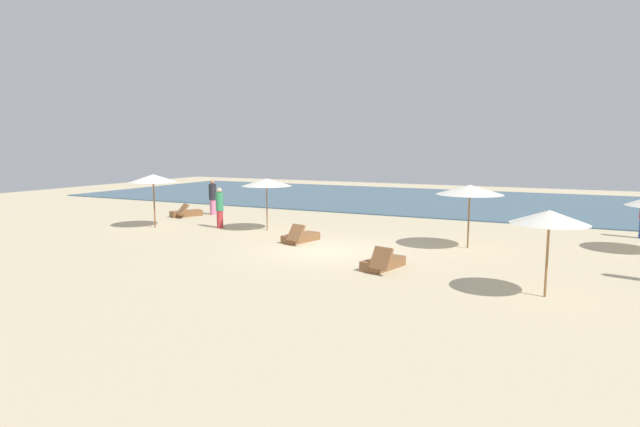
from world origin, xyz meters
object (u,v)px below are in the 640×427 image
object	(u,v)px
lounger_3	(186,213)
person_2	(220,208)
umbrella_2	(153,178)
umbrella_3	(549,217)
umbrella_1	(470,190)
lounger_2	(300,237)
lounger_1	(383,263)
person_1	(213,197)
umbrella_0	(267,182)

from	to	relation	value
lounger_3	person_2	bearing A→B (deg)	-30.28
umbrella_2	lounger_3	size ratio (longest dim) A/B	1.28
lounger_3	umbrella_3	bearing A→B (deg)	-22.86
umbrella_1	lounger_2	bearing A→B (deg)	-165.22
umbrella_3	lounger_1	xyz separation A→B (m)	(-4.28, 0.94, -1.70)
umbrella_2	person_1	xyz separation A→B (m)	(-0.34, 4.41, -1.23)
umbrella_3	person_2	bearing A→B (deg)	159.43
umbrella_3	lounger_3	distance (m)	18.07
lounger_1	lounger_3	distance (m)	13.70
lounger_3	person_1	size ratio (longest dim) A/B	1.02
lounger_1	lounger_2	xyz separation A→B (m)	(-4.06, 2.60, -0.00)
umbrella_1	person_2	world-z (taller)	umbrella_1
umbrella_0	person_1	distance (m)	5.92
person_1	person_2	bearing A→B (deg)	-48.58
person_1	person_2	distance (m)	4.36
umbrella_0	lounger_2	distance (m)	3.44
umbrella_2	umbrella_1	bearing A→B (deg)	5.99
umbrella_2	lounger_3	distance (m)	3.98
umbrella_1	lounger_1	distance (m)	4.77
umbrella_0	umbrella_2	world-z (taller)	umbrella_2
umbrella_1	umbrella_2	xyz separation A→B (m)	(-12.78, -1.34, 0.10)
umbrella_2	umbrella_3	bearing A→B (deg)	-13.47
umbrella_2	person_2	bearing A→B (deg)	24.15
umbrella_3	lounger_2	world-z (taller)	umbrella_3
umbrella_2	lounger_3	xyz separation A→B (m)	(-1.13, 3.29, -1.93)
umbrella_3	person_1	xyz separation A→B (m)	(-15.78, 8.11, -1.00)
umbrella_2	lounger_1	size ratio (longest dim) A/B	1.31
umbrella_0	lounger_2	world-z (taller)	umbrella_0
person_2	umbrella_3	bearing A→B (deg)	-20.57
lounger_2	umbrella_1	bearing A→B (deg)	14.78
umbrella_3	lounger_2	xyz separation A→B (m)	(-8.34, 3.54, -1.70)
lounger_3	person_1	xyz separation A→B (m)	(0.79, 1.12, 0.71)
person_2	lounger_3	bearing A→B (deg)	149.72
umbrella_0	person_1	bearing A→B (deg)	149.70
umbrella_3	lounger_1	world-z (taller)	umbrella_3
umbrella_3	lounger_2	distance (m)	9.22
umbrella_1	person_2	size ratio (longest dim) A/B	1.31
person_2	umbrella_2	bearing A→B (deg)	-155.85
umbrella_1	lounger_1	size ratio (longest dim) A/B	1.29
umbrella_1	lounger_2	distance (m)	6.15
lounger_2	lounger_3	xyz separation A→B (m)	(-8.23, 3.44, -0.00)
lounger_2	person_2	bearing A→B (deg)	164.11
umbrella_0	person_1	size ratio (longest dim) A/B	1.23
umbrella_2	umbrella_3	distance (m)	15.88
umbrella_2	lounger_2	bearing A→B (deg)	-1.27
umbrella_3	lounger_3	size ratio (longest dim) A/B	1.15
umbrella_0	person_1	xyz separation A→B (m)	(-5.02, 2.93, -1.11)
lounger_2	umbrella_3	bearing A→B (deg)	-23.02
lounger_1	person_2	distance (m)	9.48
lounger_2	lounger_3	size ratio (longest dim) A/B	0.99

